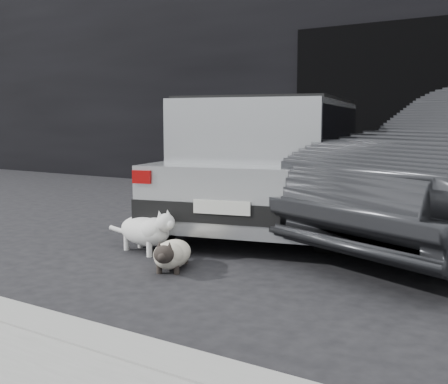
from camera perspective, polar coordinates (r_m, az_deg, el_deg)
The scene contains 6 objects.
ground at distance 5.48m, azimuth -1.45°, elevation -4.79°, with size 80.00×80.00×0.00m, color black.
garage_opening at distance 8.65m, azimuth 19.65°, elevation 7.81°, with size 4.00×0.10×2.60m, color black.
curb at distance 2.93m, azimuth -14.75°, elevation -14.45°, with size 18.00×0.25×0.12m, color gray.
silver_hatchback at distance 6.23m, azimuth 5.27°, elevation 3.58°, with size 2.51×4.01×1.37m.
cat_siamese at distance 4.34m, azimuth -5.38°, elevation -6.31°, with size 0.47×0.72×0.27m.
cat_white at distance 4.91m, azimuth -7.82°, elevation -3.87°, with size 0.87×0.43×0.41m.
Camera 1 is at (3.05, -4.41, 1.12)m, focal length 45.00 mm.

